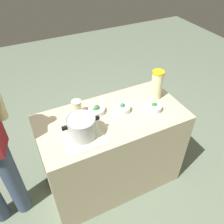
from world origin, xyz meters
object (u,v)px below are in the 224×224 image
object	(u,v)px
lemonade_pitcher	(157,85)
broccoli_bowl_front	(123,108)
cooking_pot	(81,127)
broccoli_bowl_center	(97,110)
broccoli_bowl_back	(154,107)
mason_jar	(77,108)

from	to	relation	value
lemonade_pitcher	broccoli_bowl_front	size ratio (longest dim) A/B	2.09
cooking_pot	broccoli_bowl_front	xyz separation A→B (m)	(-0.42, -0.13, -0.07)
lemonade_pitcher	broccoli_bowl_front	xyz separation A→B (m)	(0.37, 0.05, -0.11)
broccoli_bowl_center	lemonade_pitcher	bearing A→B (deg)	176.47
lemonade_pitcher	broccoli_bowl_back	distance (m)	0.22
cooking_pot	broccoli_bowl_front	distance (m)	0.44
broccoli_bowl_center	broccoli_bowl_front	bearing A→B (deg)	158.74
broccoli_bowl_back	mason_jar	bearing A→B (deg)	-20.45
lemonade_pitcher	broccoli_bowl_back	world-z (taller)	lemonade_pitcher
lemonade_pitcher	broccoli_bowl_front	distance (m)	0.38
cooking_pot	broccoli_bowl_center	size ratio (longest dim) A/B	2.07
mason_jar	lemonade_pitcher	bearing A→B (deg)	174.11
lemonade_pitcher	cooking_pot	bearing A→B (deg)	12.74
broccoli_bowl_back	lemonade_pitcher	bearing A→B (deg)	-126.94
mason_jar	broccoli_bowl_center	size ratio (longest dim) A/B	1.04
mason_jar	broccoli_bowl_center	distance (m)	0.17
broccoli_bowl_front	broccoli_bowl_center	size ratio (longest dim) A/B	0.94
cooking_pot	broccoli_bowl_back	distance (m)	0.67
lemonade_pitcher	broccoli_bowl_back	bearing A→B (deg)	53.06
broccoli_bowl_front	broccoli_bowl_center	world-z (taller)	broccoli_bowl_center
mason_jar	cooking_pot	bearing A→B (deg)	78.47
broccoli_bowl_front	cooking_pot	bearing A→B (deg)	17.51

